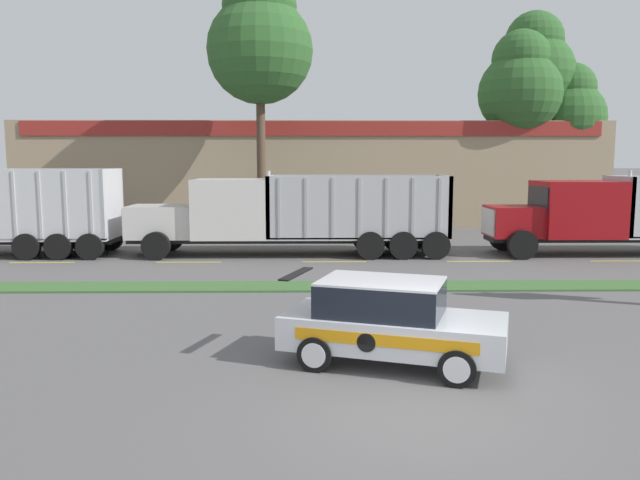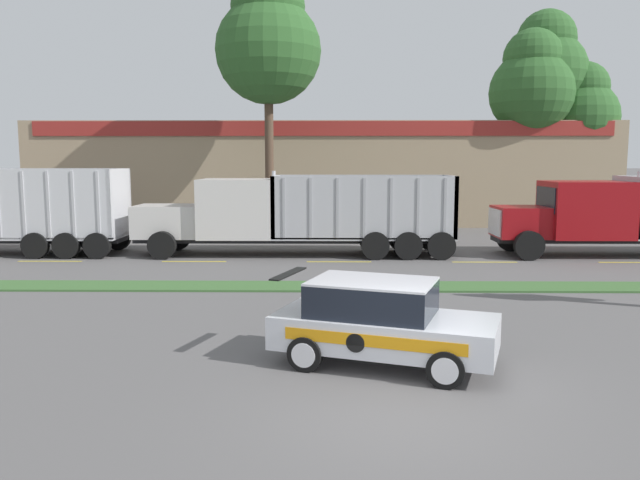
{
  "view_description": "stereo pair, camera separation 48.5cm",
  "coord_description": "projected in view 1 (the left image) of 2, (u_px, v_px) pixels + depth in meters",
  "views": [
    {
      "loc": [
        -1.54,
        -8.9,
        3.73
      ],
      "look_at": [
        -1.26,
        8.1,
        1.56
      ],
      "focal_mm": 35.0,
      "sensor_mm": 36.0,
      "label": 1
    },
    {
      "loc": [
        -1.05,
        -8.91,
        3.73
      ],
      "look_at": [
        -1.26,
        8.1,
        1.56
      ],
      "focal_mm": 35.0,
      "sensor_mm": 36.0,
      "label": 2
    }
  ],
  "objects": [
    {
      "name": "rally_car",
      "position": [
        389.0,
        321.0,
        11.46
      ],
      "size": [
        4.36,
        2.96,
        1.6
      ],
      "color": "silver",
      "rests_on": "ground_plane"
    },
    {
      "name": "centre_line_2",
      "position": [
        42.0,
        262.0,
        22.98
      ],
      "size": [
        2.4,
        0.14,
        0.01
      ],
      "primitive_type": "cube",
      "color": "yellow",
      "rests_on": "ground_plane"
    },
    {
      "name": "store_building_backdrop",
      "position": [
        312.0,
        172.0,
        40.44
      ],
      "size": [
        33.59,
        12.1,
        5.94
      ],
      "color": "#9E896B",
      "rests_on": "ground_plane"
    },
    {
      "name": "tree_behind_far_right",
      "position": [
        533.0,
        67.0,
        36.1
      ],
      "size": [
        4.77,
        4.77,
        12.28
      ],
      "color": "brown",
      "rests_on": "ground_plane"
    },
    {
      "name": "centre_line_6",
      "position": [
        622.0,
        261.0,
        23.33
      ],
      "size": [
        2.4,
        0.14,
        0.01
      ],
      "primitive_type": "cube",
      "color": "yellow",
      "rests_on": "ground_plane"
    },
    {
      "name": "centre_line_3",
      "position": [
        189.0,
        262.0,
        23.06
      ],
      "size": [
        2.4,
        0.14,
        0.01
      ],
      "primitive_type": "cube",
      "color": "yellow",
      "rests_on": "ground_plane"
    },
    {
      "name": "dump_truck_lead",
      "position": [
        262.0,
        216.0,
        24.65
      ],
      "size": [
        12.56,
        2.78,
        3.35
      ],
      "color": "black",
      "rests_on": "ground_plane"
    },
    {
      "name": "tree_behind_right",
      "position": [
        569.0,
        111.0,
        36.07
      ],
      "size": [
        4.17,
        4.17,
        9.33
      ],
      "color": "brown",
      "rests_on": "ground_plane"
    },
    {
      "name": "ground_plane",
      "position": [
        413.0,
        412.0,
        9.33
      ],
      "size": [
        600.0,
        600.0,
        0.0
      ],
      "primitive_type": "plane",
      "color": "#5B5959"
    },
    {
      "name": "tree_behind_centre",
      "position": [
        260.0,
        40.0,
        29.77
      ],
      "size": [
        5.09,
        5.09,
        12.8
      ],
      "color": "brown",
      "rests_on": "ground_plane"
    },
    {
      "name": "dump_truck_mid",
      "position": [
        605.0,
        216.0,
        24.75
      ],
      "size": [
        11.04,
        2.72,
        3.36
      ],
      "color": "black",
      "rests_on": "ground_plane"
    },
    {
      "name": "tree_behind_left",
      "position": [
        520.0,
        86.0,
        35.11
      ],
      "size": [
        4.68,
        4.68,
        11.02
      ],
      "color": "brown",
      "rests_on": "ground_plane"
    },
    {
      "name": "centre_line_4",
      "position": [
        334.0,
        262.0,
        23.15
      ],
      "size": [
        2.4,
        0.14,
        0.01
      ],
      "primitive_type": "cube",
      "color": "yellow",
      "rests_on": "ground_plane"
    },
    {
      "name": "centre_line_5",
      "position": [
        479.0,
        261.0,
        23.24
      ],
      "size": [
        2.4,
        0.14,
        0.01
      ],
      "primitive_type": "cube",
      "color": "yellow",
      "rests_on": "ground_plane"
    },
    {
      "name": "grass_verge",
      "position": [
        362.0,
        286.0,
        18.48
      ],
      "size": [
        120.0,
        1.42,
        0.06
      ],
      "primitive_type": "cube",
      "color": "#3D6633",
      "rests_on": "ground_plane"
    }
  ]
}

